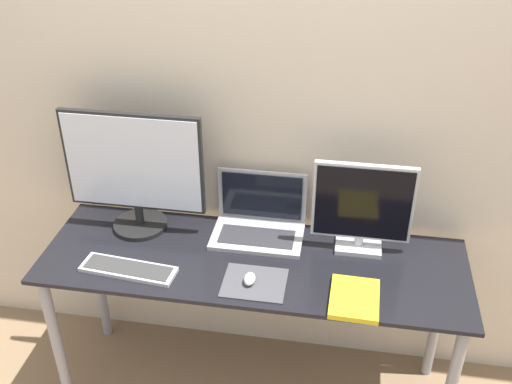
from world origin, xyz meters
name	(u,v)px	position (x,y,z in m)	size (l,w,h in m)	color
wall_back	(267,110)	(0.00, 0.62, 1.25)	(7.00, 0.05, 2.50)	beige
desk	(253,280)	(0.00, 0.28, 0.64)	(1.70, 0.55, 0.75)	black
monitor_left	(134,171)	(-0.52, 0.43, 1.02)	(0.58, 0.23, 0.53)	black
monitor_right	(362,208)	(0.41, 0.43, 0.94)	(0.40, 0.13, 0.39)	silver
laptop	(259,219)	(-0.01, 0.47, 0.81)	(0.38, 0.25, 0.25)	#ADADB2
keyboard	(128,269)	(-0.47, 0.13, 0.76)	(0.38, 0.15, 0.02)	silver
mousepad	(254,283)	(0.03, 0.13, 0.75)	(0.24, 0.20, 0.00)	#47474C
mouse	(250,279)	(0.01, 0.13, 0.77)	(0.04, 0.07, 0.04)	silver
book	(354,299)	(0.41, 0.10, 0.76)	(0.18, 0.23, 0.02)	yellow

